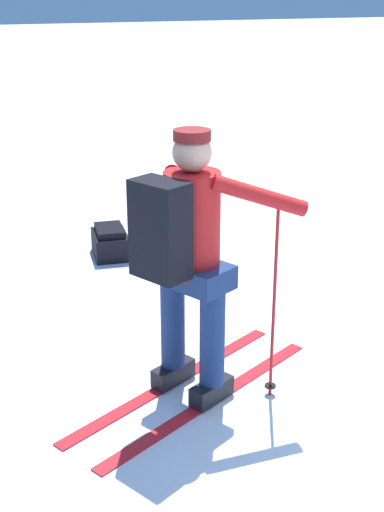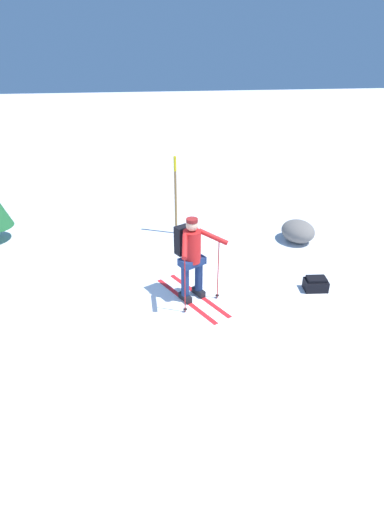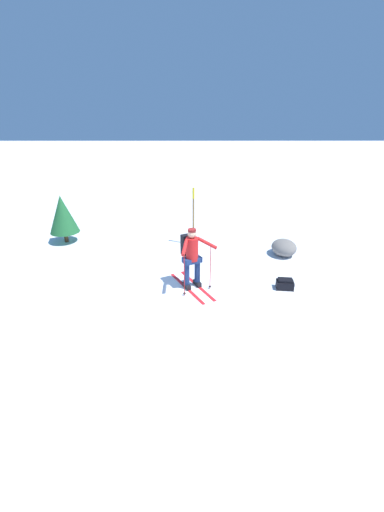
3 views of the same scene
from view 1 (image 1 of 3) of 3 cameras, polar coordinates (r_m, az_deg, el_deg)
name	(u,v)px [view 1 (image 1 of 3)]	position (r m, az deg, el deg)	size (l,w,h in m)	color
ground_plane	(344,409)	(4.46, 12.07, -11.86)	(80.00, 80.00, 0.00)	white
skier	(188,252)	(4.08, -0.32, 0.32)	(1.82, 1.26, 1.64)	red
dropped_backpack	(110,242)	(6.62, -6.57, 1.10)	(0.35, 0.47, 0.28)	black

